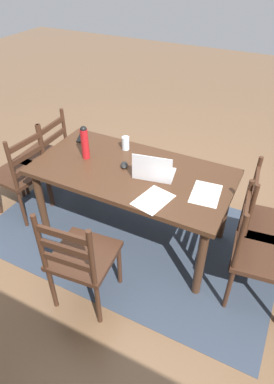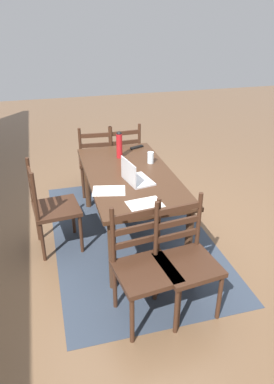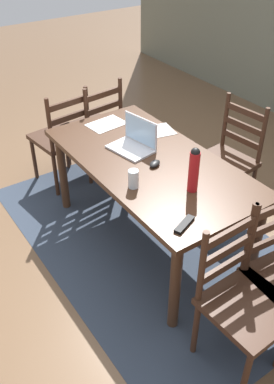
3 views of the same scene
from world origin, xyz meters
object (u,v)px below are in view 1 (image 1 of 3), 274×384
laptop (153,171)px  tv_remote (81,138)px  water_bottle (85,142)px  drinking_glass (126,143)px  dining_table (132,179)px  computer_mouse (124,165)px  chair_right_near (45,157)px  chair_far_head (81,258)px  chair_left_near (267,224)px  chair_left_far (258,253)px  chair_right_far (21,174)px

laptop → tv_remote: bearing=-16.6°
water_bottle → drinking_glass: bearing=-129.7°
dining_table → computer_mouse: 0.14m
chair_right_near → water_bottle: size_ratio=3.12×
dining_table → chair_far_head: size_ratio=1.77×
chair_left_near → tv_remote: (1.83, -0.09, 0.29)m
laptop → chair_far_head: bearing=76.2°
dining_table → water_bottle: (0.45, 0.01, 0.25)m
laptop → computer_mouse: (0.28, -0.03, -0.04)m
chair_far_head → water_bottle: 1.02m
water_bottle → tv_remote: water_bottle is taller
laptop → tv_remote: size_ratio=2.09×
chair_left_far → tv_remote: size_ratio=5.59×
laptop → water_bottle: bearing=-0.2°
chair_left_far → laptop: laptop is taller
chair_far_head → laptop: 0.88m
chair_right_far → computer_mouse: 1.10m
chair_left_near → computer_mouse: size_ratio=9.50×
dining_table → chair_far_head: chair_far_head is taller
chair_right_far → water_bottle: water_bottle is taller
chair_left_near → computer_mouse: 1.26m
chair_far_head → chair_left_near: (-1.12, -0.97, 0.00)m
chair_left_far → chair_left_near: bearing=-90.0°
chair_left_far → laptop: bearing=-10.3°
dining_table → chair_left_far: chair_left_far is taller
laptop → chair_left_far: bearing=169.7°
chair_far_head → drinking_glass: size_ratio=7.73×
dining_table → water_bottle: water_bottle is taller
chair_right_near → water_bottle: (-0.68, 0.18, 0.44)m
dining_table → chair_far_head: 0.82m
computer_mouse → chair_right_near: bearing=-33.7°
water_bottle → laptop: bearing=179.8°
chair_far_head → laptop: laptop is taller
dining_table → drinking_glass: drinking_glass is taller
drinking_glass → tv_remote: (0.48, 0.02, -0.05)m
chair_right_near → tv_remote: (-0.43, -0.09, 0.29)m
chair_right_far → chair_left_far: 2.26m
chair_right_near → laptop: laptop is taller
chair_right_far → chair_left_near: bearing=-171.4°
drinking_glass → computer_mouse: (-0.13, 0.26, -0.04)m
chair_right_near → water_bottle: bearing=165.2°
dining_table → chair_right_near: 1.16m
chair_left_far → drinking_glass: bearing=-18.9°
chair_right_near → dining_table: bearing=171.3°
dining_table → laptop: (-0.20, 0.01, 0.15)m
laptop → drinking_glass: (0.41, -0.29, 0.00)m
laptop → dining_table: bearing=-2.2°
chair_right_far → computer_mouse: bearing=-169.5°
tv_remote → dining_table: bearing=137.6°
drinking_glass → dining_table: bearing=126.9°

